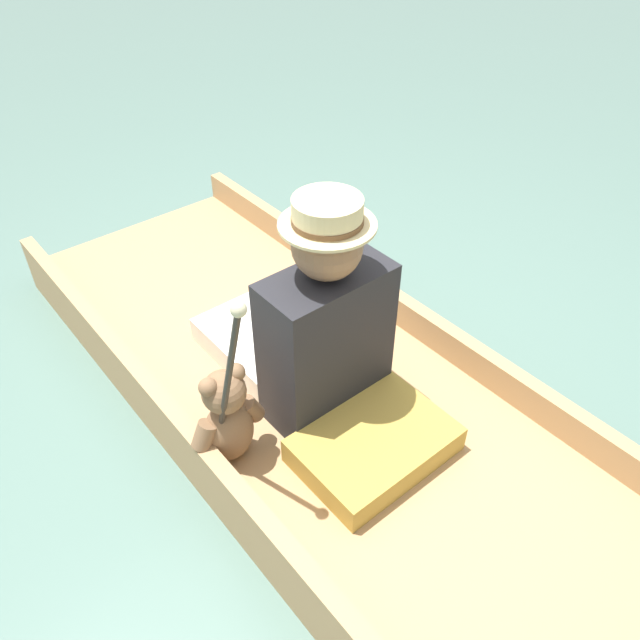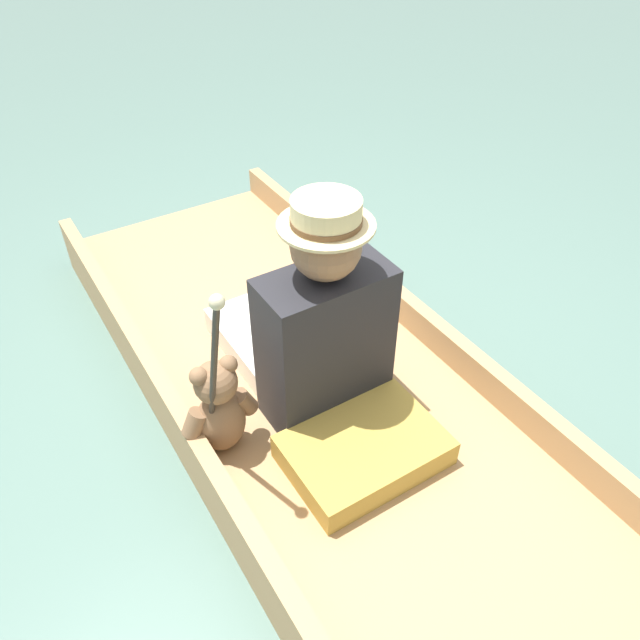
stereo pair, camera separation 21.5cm
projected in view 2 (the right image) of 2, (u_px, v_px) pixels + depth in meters
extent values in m
plane|color=slate|center=(303.00, 393.00, 2.62)|extent=(16.00, 16.00, 0.00)
cube|color=tan|center=(302.00, 381.00, 2.58)|extent=(1.14, 2.91, 0.15)
cube|color=tan|center=(174.00, 410.00, 2.27)|extent=(0.06, 2.91, 0.14)
cube|color=tan|center=(409.00, 311.00, 2.71)|extent=(0.06, 2.91, 0.14)
cube|color=#B7933D|center=(364.00, 450.00, 2.14)|extent=(0.53, 0.37, 0.10)
cube|color=white|center=(276.00, 337.00, 2.59)|extent=(0.41, 0.53, 0.11)
cube|color=#232328|center=(325.00, 345.00, 2.19)|extent=(0.45, 0.23, 0.60)
cube|color=beige|center=(308.00, 317.00, 2.24)|extent=(0.04, 0.01, 0.33)
cube|color=white|center=(277.00, 322.00, 2.17)|extent=(0.02, 0.01, 0.36)
cube|color=white|center=(337.00, 299.00, 2.27)|extent=(0.02, 0.01, 0.36)
sphere|color=#936B4C|center=(326.00, 246.00, 1.93)|extent=(0.23, 0.23, 0.23)
cylinder|color=beige|center=(326.00, 225.00, 1.88)|extent=(0.30, 0.30, 0.01)
cylinder|color=beige|center=(326.00, 212.00, 1.85)|extent=(0.22, 0.22, 0.08)
cylinder|color=brown|center=(326.00, 220.00, 1.87)|extent=(0.22, 0.22, 0.02)
ellipsoid|color=#846042|center=(221.00, 421.00, 2.14)|extent=(0.17, 0.14, 0.26)
sphere|color=#846042|center=(215.00, 383.00, 2.03)|extent=(0.15, 0.15, 0.15)
sphere|color=brown|center=(208.00, 373.00, 2.07)|extent=(0.06, 0.06, 0.06)
sphere|color=#846042|center=(199.00, 376.00, 1.97)|extent=(0.06, 0.06, 0.06)
sphere|color=#846042|center=(228.00, 364.00, 2.01)|extent=(0.06, 0.06, 0.06)
cylinder|color=#846042|center=(195.00, 423.00, 2.08)|extent=(0.10, 0.07, 0.11)
cylinder|color=#846042|center=(244.00, 401.00, 2.15)|extent=(0.10, 0.07, 0.11)
sphere|color=#846042|center=(208.00, 437.00, 2.21)|extent=(0.07, 0.07, 0.07)
sphere|color=#846042|center=(231.00, 427.00, 2.25)|extent=(0.07, 0.07, 0.07)
cylinder|color=silver|center=(356.00, 309.00, 2.82)|extent=(0.08, 0.08, 0.01)
cylinder|color=silver|center=(356.00, 302.00, 2.80)|extent=(0.01, 0.01, 0.07)
cylinder|color=silver|center=(357.00, 283.00, 2.73)|extent=(0.05, 0.05, 0.14)
cylinder|color=#2D2823|center=(213.00, 384.00, 1.90)|extent=(0.02, 0.27, 0.81)
sphere|color=beige|center=(217.00, 302.00, 1.56)|extent=(0.04, 0.04, 0.04)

